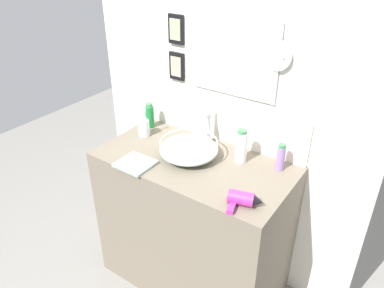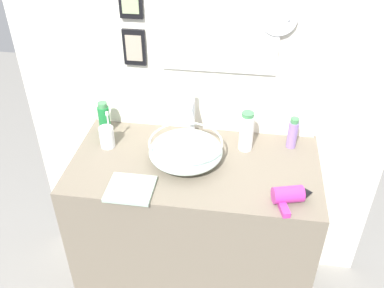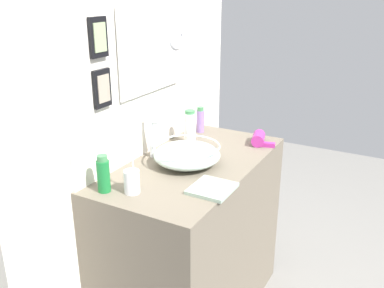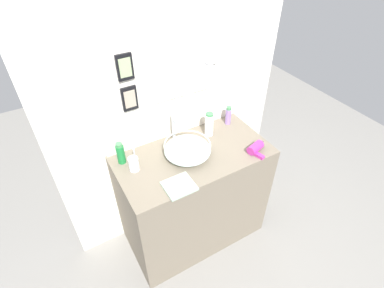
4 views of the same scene
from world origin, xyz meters
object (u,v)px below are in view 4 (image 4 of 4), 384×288
at_px(lotion_bottle, 121,153).
at_px(hand_towel, 179,186).
at_px(glass_bowl_sink, 187,149).
at_px(hair_drier, 257,147).
at_px(shampoo_bottle, 209,124).
at_px(toothbrush_cup, 134,164).
at_px(faucet, 174,126).
at_px(spray_bottle, 228,116).

bearing_deg(lotion_bottle, hand_towel, -60.01).
xyz_separation_m(glass_bowl_sink, hand_towel, (-0.19, -0.23, -0.05)).
bearing_deg(hair_drier, lotion_bottle, 157.05).
distance_m(shampoo_bottle, lotion_bottle, 0.69).
xyz_separation_m(glass_bowl_sink, toothbrush_cup, (-0.38, 0.05, -0.00)).
distance_m(faucet, toothbrush_cup, 0.41).
bearing_deg(glass_bowl_sink, hair_drier, -24.38).
bearing_deg(spray_bottle, faucet, 177.88).
distance_m(toothbrush_cup, hand_towel, 0.35).
bearing_deg(faucet, spray_bottle, -2.12).
bearing_deg(faucet, toothbrush_cup, -159.84).
relative_size(faucet, hair_drier, 1.33).
height_order(faucet, hand_towel, faucet).
distance_m(shampoo_bottle, hand_towel, 0.59).
relative_size(glass_bowl_sink, faucet, 1.42).
relative_size(toothbrush_cup, hand_towel, 0.99).
bearing_deg(faucet, shampoo_bottle, -13.99).
xyz_separation_m(toothbrush_cup, shampoo_bottle, (0.64, 0.07, 0.04)).
bearing_deg(lotion_bottle, toothbrush_cup, -67.77).
distance_m(toothbrush_cup, spray_bottle, 0.86).
bearing_deg(toothbrush_cup, lotion_bottle, 112.23).
xyz_separation_m(glass_bowl_sink, spray_bottle, (0.47, 0.17, 0.02)).
xyz_separation_m(toothbrush_cup, spray_bottle, (0.85, 0.12, 0.02)).
bearing_deg(faucet, glass_bowl_sink, -90.00).
bearing_deg(spray_bottle, hair_drier, -92.49).
height_order(toothbrush_cup, hand_towel, toothbrush_cup).
height_order(hair_drier, spray_bottle, spray_bottle).
xyz_separation_m(hair_drier, shampoo_bottle, (-0.20, 0.33, 0.06)).
distance_m(spray_bottle, lotion_bottle, 0.90).
bearing_deg(lotion_bottle, shampoo_bottle, -3.26).
bearing_deg(hand_towel, glass_bowl_sink, 50.54).
xyz_separation_m(shampoo_bottle, hand_towel, (-0.45, -0.36, -0.09)).
bearing_deg(hand_towel, faucet, 65.65).
relative_size(faucet, shampoo_bottle, 1.19).
relative_size(hair_drier, hand_towel, 0.91).
xyz_separation_m(hair_drier, toothbrush_cup, (-0.83, 0.26, 0.02)).
height_order(glass_bowl_sink, toothbrush_cup, toothbrush_cup).
distance_m(hair_drier, hand_towel, 0.65).
xyz_separation_m(faucet, hand_towel, (-0.19, -0.43, -0.12)).
relative_size(faucet, lotion_bottle, 1.40).
height_order(hair_drier, hand_towel, hair_drier).
relative_size(hair_drier, toothbrush_cup, 0.92).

